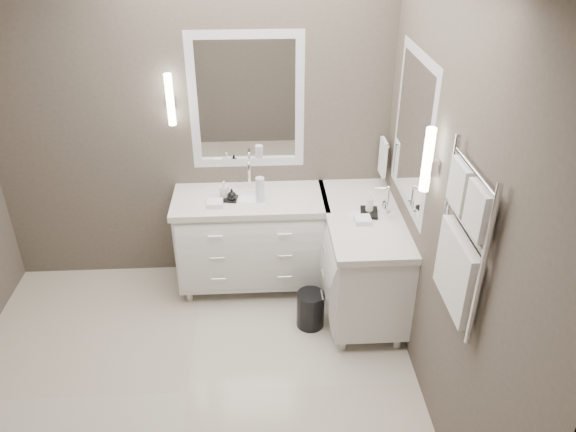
{
  "coord_description": "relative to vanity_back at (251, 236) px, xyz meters",
  "views": [
    {
      "loc": [
        0.53,
        -2.75,
        2.96
      ],
      "look_at": [
        0.73,
        0.7,
        0.97
      ],
      "focal_mm": 35.0,
      "sensor_mm": 36.0,
      "label": 1
    }
  ],
  "objects": [
    {
      "name": "floor",
      "position": [
        -0.45,
        -1.23,
        -0.49
      ],
      "size": [
        3.2,
        3.0,
        0.01
      ],
      "primitive_type": "cube",
      "color": "beige",
      "rests_on": "ground"
    },
    {
      "name": "wall_back",
      "position": [
        -0.45,
        0.28,
        0.86
      ],
      "size": [
        3.2,
        0.01,
        2.7
      ],
      "primitive_type": "cube",
      "color": "#524A42",
      "rests_on": "floor"
    },
    {
      "name": "wall_right",
      "position": [
        1.15,
        -1.23,
        0.86
      ],
      "size": [
        0.01,
        3.0,
        2.7
      ],
      "primitive_type": "cube",
      "color": "#524A42",
      "rests_on": "floor"
    },
    {
      "name": "vanity_back",
      "position": [
        0.0,
        0.0,
        0.0
      ],
      "size": [
        1.24,
        0.59,
        0.97
      ],
      "color": "white",
      "rests_on": "floor"
    },
    {
      "name": "vanity_right",
      "position": [
        0.88,
        -0.33,
        0.0
      ],
      "size": [
        0.59,
        1.24,
        0.97
      ],
      "color": "white",
      "rests_on": "floor"
    },
    {
      "name": "mirror_back",
      "position": [
        -0.0,
        0.26,
        1.06
      ],
      "size": [
        0.9,
        0.02,
        1.1
      ],
      "color": "white",
      "rests_on": "wall_back"
    },
    {
      "name": "mirror_right",
      "position": [
        1.14,
        -0.43,
        1.06
      ],
      "size": [
        0.02,
        0.9,
        1.1
      ],
      "color": "white",
      "rests_on": "wall_right"
    },
    {
      "name": "sconce_back",
      "position": [
        -0.58,
        0.2,
        1.11
      ],
      "size": [
        0.06,
        0.06,
        0.4
      ],
      "color": "white",
      "rests_on": "wall_back"
    },
    {
      "name": "sconce_right",
      "position": [
        1.08,
        -1.01,
        1.11
      ],
      "size": [
        0.06,
        0.06,
        0.4
      ],
      "color": "white",
      "rests_on": "wall_right"
    },
    {
      "name": "towel_bar_corner",
      "position": [
        1.09,
        0.13,
        0.63
      ],
      "size": [
        0.03,
        0.22,
        0.3
      ],
      "color": "white",
      "rests_on": "wall_right"
    },
    {
      "name": "towel_ladder",
      "position": [
        1.1,
        -1.63,
        0.91
      ],
      "size": [
        0.06,
        0.58,
        0.9
      ],
      "color": "white",
      "rests_on": "wall_right"
    },
    {
      "name": "waste_bin",
      "position": [
        0.45,
        -0.58,
        -0.33
      ],
      "size": [
        0.28,
        0.28,
        0.3
      ],
      "primitive_type": "cylinder",
      "rotation": [
        0.0,
        0.0,
        0.39
      ],
      "color": "black",
      "rests_on": "floor"
    },
    {
      "name": "amenity_tray_back",
      "position": [
        -0.17,
        -0.04,
        0.38
      ],
      "size": [
        0.16,
        0.13,
        0.02
      ],
      "primitive_type": "cube",
      "rotation": [
        0.0,
        0.0,
        -0.17
      ],
      "color": "black",
      "rests_on": "vanity_back"
    },
    {
      "name": "amenity_tray_right",
      "position": [
        0.9,
        -0.33,
        0.38
      ],
      "size": [
        0.15,
        0.19,
        0.03
      ],
      "primitive_type": "cube",
      "rotation": [
        0.0,
        0.0,
        -0.16
      ],
      "color": "black",
      "rests_on": "vanity_right"
    },
    {
      "name": "water_bottle",
      "position": [
        0.09,
        -0.06,
        0.46
      ],
      "size": [
        0.08,
        0.08,
        0.2
      ],
      "primitive_type": "cylinder",
      "rotation": [
        0.0,
        0.0,
        0.21
      ],
      "color": "silver",
      "rests_on": "vanity_back"
    },
    {
      "name": "soap_bottle_a",
      "position": [
        -0.2,
        -0.02,
        0.45
      ],
      "size": [
        0.08,
        0.08,
        0.13
      ],
      "primitive_type": "imported",
      "rotation": [
        0.0,
        0.0,
        -0.34
      ],
      "color": "white",
      "rests_on": "amenity_tray_back"
    },
    {
      "name": "soap_bottle_b",
      "position": [
        -0.14,
        -0.07,
        0.43
      ],
      "size": [
        0.09,
        0.09,
        0.09
      ],
      "primitive_type": "imported",
      "rotation": [
        0.0,
        0.0,
        0.28
      ],
      "color": "black",
      "rests_on": "amenity_tray_back"
    },
    {
      "name": "soap_bottle_c",
      "position": [
        0.9,
        -0.33,
        0.47
      ],
      "size": [
        0.07,
        0.07,
        0.15
      ],
      "primitive_type": "imported",
      "rotation": [
        0.0,
        0.0,
        0.17
      ],
      "color": "white",
      "rests_on": "amenity_tray_right"
    }
  ]
}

